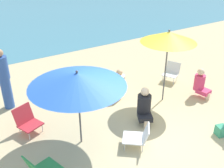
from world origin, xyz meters
The scene contains 12 objects.
ground_plane centered at (0.00, 0.00, 0.00)m, with size 40.00×40.00×0.00m, color #CCB789.
sea_water centered at (0.00, 14.17, 0.00)m, with size 40.00×16.00×0.01m, color teal.
umbrella_yellow centered at (1.44, 1.02, 1.93)m, with size 1.51×1.51×2.14m.
umbrella_blue centered at (-1.46, 0.58, 1.63)m, with size 2.08×2.08×1.83m.
beach_chair_a centered at (2.56, 1.84, 0.33)m, with size 0.68×0.65×0.62m.
beach_chair_b centered at (-2.39, 1.64, 0.33)m, with size 0.66×0.68×0.66m.
beach_chair_c centered at (-0.44, -0.26, 0.28)m, with size 0.74×0.73×0.54m.
person_a centered at (0.43, 1.87, 0.44)m, with size 0.57×0.48×0.89m.
person_b centered at (2.53, 0.60, 0.43)m, with size 0.37×0.55×0.89m.
person_c centered at (0.26, 0.43, 0.48)m, with size 0.49×0.57×0.98m.
person_d centered at (-2.50, 3.03, 0.88)m, with size 0.32×0.32×1.74m.
beach_bag centered at (1.49, -1.00, 0.13)m, with size 0.22×0.23×0.26m, color #389970.
Camera 1 is at (-3.51, -4.00, 4.09)m, focal length 43.03 mm.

